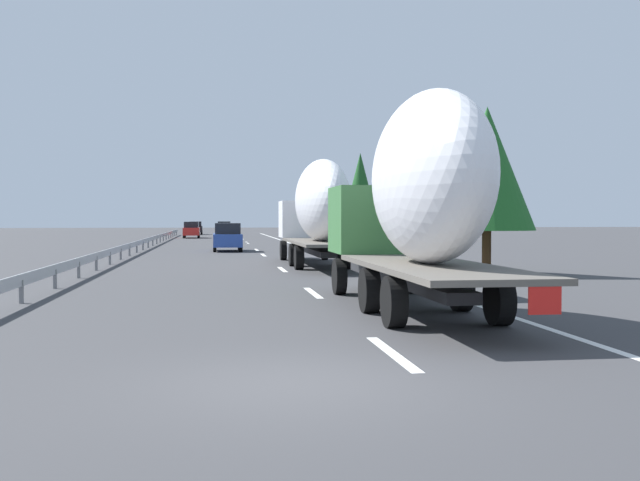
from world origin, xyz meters
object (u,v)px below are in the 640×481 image
(truck_trailing, at_px, (417,196))
(road_sign, at_px, (321,216))
(car_blue_sedan, at_px, (227,237))
(car_red_compact, at_px, (192,230))
(car_white_van, at_px, (224,228))
(car_black_suv, at_px, (196,228))
(truck_lead, at_px, (318,208))

(truck_trailing, distance_m, road_sign, 37.81)
(truck_trailing, relative_size, car_blue_sedan, 2.70)
(car_red_compact, bearing_deg, road_sign, -161.05)
(car_white_van, bearing_deg, car_black_suv, 24.74)
(car_blue_sedan, xyz_separation_m, car_white_van, (44.61, -0.27, -0.03))
(truck_trailing, distance_m, car_white_van, 78.14)
(car_black_suv, distance_m, car_white_van, 8.87)
(car_red_compact, height_order, car_white_van, car_red_compact)
(truck_lead, relative_size, car_blue_sedan, 3.12)
(car_white_van, height_order, road_sign, road_sign)
(car_black_suv, bearing_deg, truck_lead, -174.00)
(road_sign, bearing_deg, car_white_van, 9.38)
(car_black_suv, relative_size, car_red_compact, 0.87)
(car_blue_sedan, distance_m, car_white_van, 44.61)
(car_black_suv, relative_size, car_blue_sedan, 0.92)
(truck_lead, xyz_separation_m, car_red_compact, (51.11, 7.29, -1.75))
(car_red_compact, bearing_deg, car_black_suv, -0.03)
(car_blue_sedan, distance_m, car_red_compact, 34.67)
(car_blue_sedan, height_order, car_white_van, car_blue_sedan)
(truck_lead, xyz_separation_m, car_black_suv, (69.28, 7.28, -1.77))
(truck_trailing, bearing_deg, truck_lead, 0.00)
(truck_trailing, bearing_deg, road_sign, -4.70)
(truck_lead, bearing_deg, road_sign, -8.45)
(car_black_suv, bearing_deg, truck_trailing, -175.17)
(car_black_suv, xyz_separation_m, car_blue_sedan, (-52.67, -3.44, 0.04))
(car_black_suv, xyz_separation_m, car_white_van, (-8.05, -3.71, 0.02))
(car_black_suv, distance_m, road_sign, 49.54)
(car_blue_sedan, bearing_deg, road_sign, -58.49)
(car_blue_sedan, bearing_deg, car_red_compact, 5.71)
(truck_lead, relative_size, car_black_suv, 3.38)
(car_white_van, xyz_separation_m, road_sign, (-40.36, -6.67, 1.48))
(road_sign, bearing_deg, car_black_suv, 12.10)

